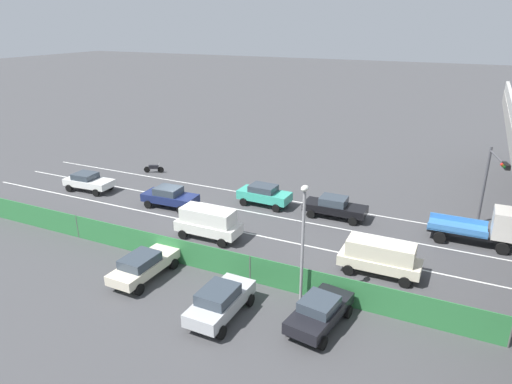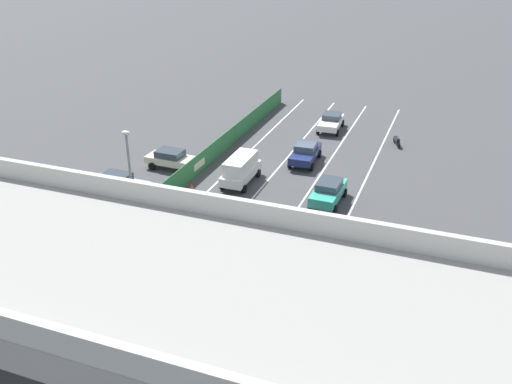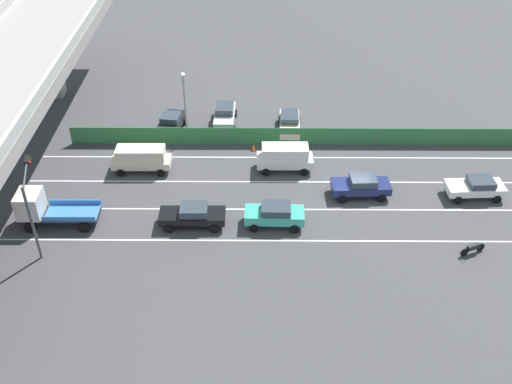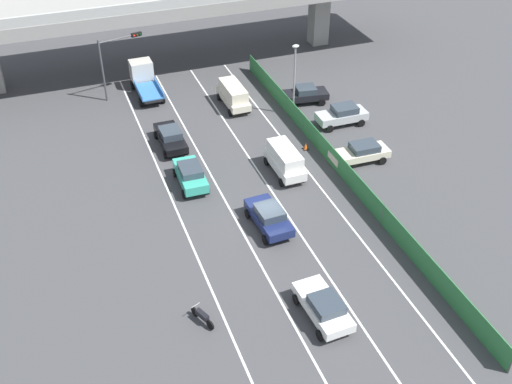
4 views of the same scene
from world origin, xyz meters
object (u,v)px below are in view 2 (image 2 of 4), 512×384
at_px(motorcycle, 397,141).
at_px(car_sedan_black, 306,230).
at_px(parked_sedan_cream, 173,159).
at_px(traffic_cone, 192,188).
at_px(car_van_cream, 170,243).
at_px(traffic_light, 293,284).
at_px(car_sedan_white, 331,121).
at_px(parked_wagon_silver, 119,184).
at_px(flatbed_truck_blue, 241,329).
at_px(car_sedan_navy, 305,152).
at_px(parked_sedan_dark, 97,217).
at_px(car_van_white, 241,168).
at_px(car_taxi_teal, 328,191).
at_px(street_lamp, 130,168).

bearing_deg(motorcycle, car_sedan_black, 81.19).
bearing_deg(parked_sedan_cream, car_sedan_black, 150.92).
relative_size(motorcycle, traffic_cone, 3.26).
distance_m(car_van_cream, traffic_light, 11.01).
relative_size(car_sedan_white, parked_wagon_silver, 1.01).
bearing_deg(flatbed_truck_blue, traffic_cone, -56.03).
height_order(flatbed_truck_blue, parked_wagon_silver, flatbed_truck_blue).
bearing_deg(car_van_cream, flatbed_truck_blue, 139.68).
distance_m(car_sedan_black, parked_sedan_cream, 15.18).
relative_size(car_sedan_white, car_sedan_black, 0.94).
bearing_deg(traffic_light, traffic_cone, -49.69).
bearing_deg(traffic_cone, car_sedan_navy, -127.83).
bearing_deg(traffic_light, parked_sedan_cream, -48.71).
bearing_deg(car_sedan_navy, parked_sedan_dark, 58.54).
bearing_deg(parked_sedan_dark, car_sedan_white, -111.60).
distance_m(traffic_light, traffic_cone, 19.26).
height_order(car_van_white, flatbed_truck_blue, flatbed_truck_blue).
height_order(car_van_cream, car_taxi_teal, car_van_cream).
distance_m(car_sedan_navy, traffic_cone, 10.44).
bearing_deg(car_sedan_white, traffic_cone, 69.07).
distance_m(parked_sedan_cream, street_lamp, 9.61).
bearing_deg(car_sedan_navy, motorcycle, -134.82).
relative_size(car_sedan_navy, street_lamp, 0.69).
xyz_separation_m(car_sedan_navy, parked_sedan_cream, (9.62, 5.05, -0.03)).
xyz_separation_m(car_sedan_black, parked_wagon_silver, (14.59, -1.57, 0.06)).
xyz_separation_m(car_van_cream, motorcycle, (-9.90, -23.83, -0.73)).
relative_size(flatbed_truck_blue, traffic_cone, 9.86).
xyz_separation_m(motorcycle, parked_wagon_silver, (17.55, 17.51, 0.48)).
xyz_separation_m(car_van_cream, parked_sedan_dark, (6.24, -1.61, -0.31)).
bearing_deg(car_sedan_navy, traffic_light, 104.42).
xyz_separation_m(flatbed_truck_blue, parked_wagon_silver, (14.48, -12.11, -0.40)).
distance_m(traffic_light, street_lamp, 16.08).
xyz_separation_m(car_van_cream, car_taxi_teal, (-6.89, -10.57, -0.25)).
distance_m(car_van_cream, parked_sedan_dark, 6.45).
bearing_deg(car_sedan_white, street_lamp, 70.98).
bearing_deg(flatbed_truck_blue, traffic_light, -171.28).
relative_size(car_van_white, street_lamp, 0.70).
bearing_deg(car_sedan_black, traffic_light, 102.00).
bearing_deg(parked_wagon_silver, traffic_cone, -149.94).
relative_size(car_van_cream, parked_sedan_cream, 1.01).
relative_size(car_van_white, car_taxi_teal, 1.06).
distance_m(car_sedan_black, motorcycle, 19.31).
distance_m(flatbed_truck_blue, parked_sedan_dark, 15.02).
bearing_deg(car_sedan_black, parked_sedan_dark, 13.41).
height_order(car_sedan_white, motorcycle, car_sedan_white).
bearing_deg(parked_wagon_silver, motorcycle, -135.06).
relative_size(car_van_cream, car_taxi_teal, 1.10).
xyz_separation_m(car_sedan_black, street_lamp, (11.38, 1.52, 3.10)).
xyz_separation_m(car_sedan_white, car_taxi_teal, (-3.53, 15.27, 0.07)).
bearing_deg(car_sedan_white, traffic_light, 100.41).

